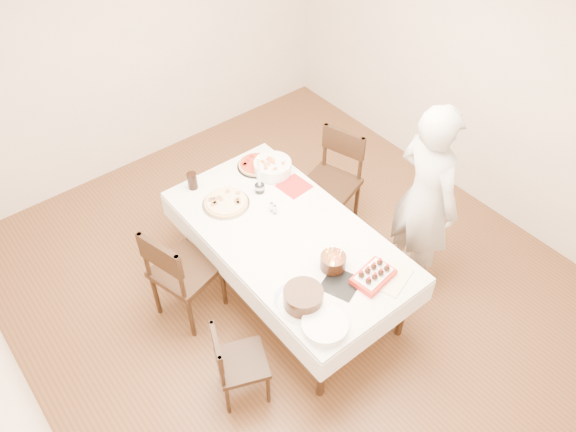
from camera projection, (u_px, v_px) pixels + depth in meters
floor at (291, 284)px, 5.13m from camera, size 5.00×5.00×0.00m
wall_back at (134, 44)px, 5.56m from camera, size 4.50×0.04×2.70m
wall_right at (481, 72)px, 5.18m from camera, size 0.04×5.00×2.70m
dining_table at (288, 263)px, 4.82m from camera, size 1.66×2.36×0.75m
chair_right_savory at (330, 186)px, 5.32m from camera, size 0.66×0.66×1.02m
chair_left_savory at (186, 270)px, 4.59m from camera, size 0.64×0.64×1.01m
chair_left_dessert at (242, 362)px, 4.12m from camera, size 0.51×0.51×0.77m
person at (425, 199)px, 4.61m from camera, size 0.51×0.71×1.81m
pizza_white at (226, 203)px, 4.77m from camera, size 0.53×0.53×0.04m
pizza_pepperoni at (256, 165)px, 5.13m from camera, size 0.45×0.45×0.04m
red_placemat at (294, 186)px, 4.95m from camera, size 0.27×0.27×0.01m
pasta_bowl at (273, 167)px, 5.05m from camera, size 0.45×0.45×0.11m
taper_candle at (259, 174)px, 4.77m from camera, size 0.11×0.11×0.40m
shaker_pair at (275, 210)px, 4.68m from camera, size 0.08×0.08×0.09m
cola_glass at (192, 181)px, 4.89m from camera, size 0.11×0.11×0.16m
layer_cake at (303, 298)px, 4.00m from camera, size 0.38×0.38×0.14m
cake_board at (341, 284)px, 4.18m from camera, size 0.33×0.33×0.01m
birthday_cake at (333, 259)px, 4.22m from camera, size 0.23×0.23×0.18m
strawberry_box at (373, 276)px, 4.18m from camera, size 0.34×0.25×0.08m
box_lid at (392, 279)px, 4.21m from camera, size 0.35×0.29×0.03m
plate_stack at (325, 326)px, 3.88m from camera, size 0.41×0.41×0.07m
china_plate at (293, 298)px, 4.08m from camera, size 0.31×0.31×0.01m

